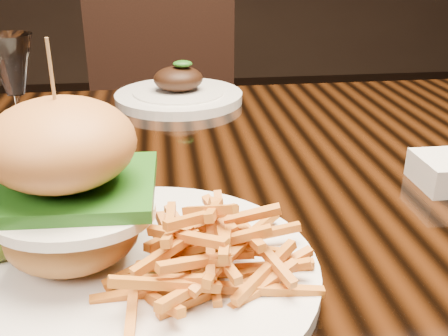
{
  "coord_description": "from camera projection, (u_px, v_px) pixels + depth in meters",
  "views": [
    {
      "loc": [
        -0.12,
        -0.66,
        1.05
      ],
      "look_at": [
        -0.05,
        -0.13,
        0.81
      ],
      "focal_mm": 42.0,
      "sensor_mm": 36.0,
      "label": 1
    }
  ],
  "objects": [
    {
      "name": "chair_far",
      "position": [
        168.0,
        118.0,
        1.61
      ],
      "size": [
        0.5,
        0.5,
        0.95
      ],
      "rotation": [
        0.0,
        0.0,
        0.09
      ],
      "color": "black",
      "rests_on": "ground"
    },
    {
      "name": "wine_glass",
      "position": [
        12.0,
        70.0,
        0.72
      ],
      "size": [
        0.07,
        0.07,
        0.18
      ],
      "color": "white",
      "rests_on": "dining_table"
    },
    {
      "name": "far_dish",
      "position": [
        179.0,
        94.0,
        1.03
      ],
      "size": [
        0.25,
        0.25,
        0.08
      ],
      "rotation": [
        0.0,
        0.0,
        0.21
      ],
      "color": "silver",
      "rests_on": "dining_table"
    },
    {
      "name": "dining_table",
      "position": [
        249.0,
        217.0,
        0.76
      ],
      "size": [
        1.6,
        0.9,
        0.75
      ],
      "color": "black",
      "rests_on": "ground"
    },
    {
      "name": "burger_plate",
      "position": [
        124.0,
        225.0,
        0.47
      ],
      "size": [
        0.34,
        0.34,
        0.22
      ],
      "rotation": [
        0.0,
        0.0,
        -0.25
      ],
      "color": "silver",
      "rests_on": "dining_table"
    }
  ]
}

